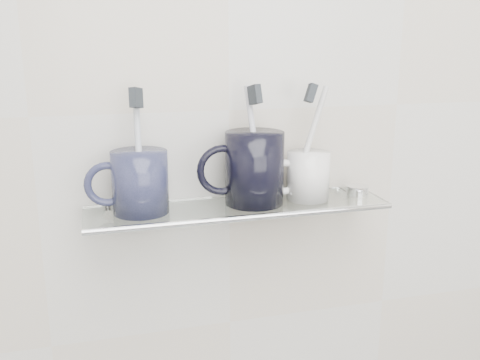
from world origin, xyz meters
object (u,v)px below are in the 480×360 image
object	(u,v)px
shelf_glass	(238,207)
mug_center	(254,168)
mug_left	(140,182)
mug_right	(308,176)

from	to	relation	value
shelf_glass	mug_center	bearing A→B (deg)	9.89
mug_left	mug_center	size ratio (longest dim) A/B	0.82
mug_left	mug_right	xyz separation A→B (m)	(0.28, 0.00, -0.01)
shelf_glass	mug_right	world-z (taller)	mug_right
shelf_glass	mug_center	xyz separation A→B (m)	(0.03, 0.00, 0.06)
shelf_glass	mug_right	bearing A→B (deg)	2.30
shelf_glass	mug_right	size ratio (longest dim) A/B	6.09
shelf_glass	mug_left	distance (m)	0.17
shelf_glass	mug_right	distance (m)	0.13
mug_left	mug_center	world-z (taller)	mug_center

